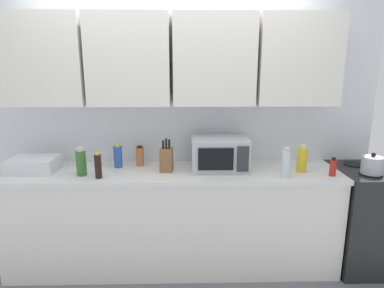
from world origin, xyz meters
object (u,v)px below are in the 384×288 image
Objects in this scene: bottle_clear_tall at (286,163)px; kettle at (372,165)px; bottle_yellow_mustard at (302,159)px; bottle_blue_cleaner at (118,156)px; dish_rack at (34,164)px; stove_range at (375,217)px; knife_block at (167,159)px; bottle_green_oil at (81,162)px; bottle_spice_jar at (140,156)px; bottle_soy_dark at (98,166)px; microwave at (219,153)px; bottle_red_sauce at (333,167)px.

kettle is at bearing 2.86° from bottle_clear_tall.
bottle_yellow_mustard is 1.13× the size of bottle_blue_cleaner.
bottle_clear_tall is (2.10, -0.20, 0.06)m from dish_rack.
stove_range is 2.40× the size of dish_rack.
knife_block is 0.98m from bottle_clear_tall.
knife_block is at bearing -179.93° from stove_range.
stove_range is 3.17× the size of knife_block.
dish_rack is 1.63× the size of bottle_green_oil.
bottle_spice_jar is 0.73× the size of bottle_clear_tall.
bottle_clear_tall is 1.05× the size of bottle_green_oil.
kettle reaches higher than stove_range.
bottle_yellow_mustard is at bearing 4.19° from bottle_soy_dark.
knife_block is at bearing 7.58° from bottle_green_oil.
knife_block reaches higher than bottle_blue_cleaner.
bottle_clear_tall is at bearing -12.00° from bottle_blue_cleaner.
bottle_green_oil is at bearing 154.00° from bottle_soy_dark.
bottle_soy_dark is at bearing -26.00° from bottle_green_oil.
bottle_spice_jar is at bearing 169.95° from microwave.
stove_range is 0.74m from bottle_red_sauce.
stove_range is 3.90× the size of bottle_green_oil.
bottle_blue_cleaner reaches higher than dish_rack.
bottle_red_sauce is 0.74× the size of bottle_blue_cleaner.
stove_range is at bearing -0.38° from dish_rack.
microwave reaches higher than bottle_yellow_mustard.
bottle_yellow_mustard is 0.95× the size of bottle_clear_tall.
bottle_clear_tall is (-0.18, -0.13, 0.00)m from bottle_yellow_mustard.
knife_block is at bearing -15.92° from bottle_blue_cleaner.
bottle_yellow_mustard reaches higher than bottle_red_sauce.
bottle_soy_dark is 1.69m from bottle_yellow_mustard.
knife_block is at bearing 177.73° from bottle_yellow_mustard.
bottle_clear_tall reaches higher than bottle_yellow_mustard.
knife_block is (-1.87, -0.00, 0.55)m from stove_range.
kettle is 2.39m from bottle_green_oil.
bottle_spice_jar is (-1.95, 0.31, 0.00)m from kettle.
bottle_blue_cleaner is 1.44m from bottle_clear_tall.
dish_rack is 0.45m from bottle_green_oil.
bottle_green_oil reaches higher than bottle_red_sauce.
bottle_green_oil is (-2.56, -0.09, 0.56)m from stove_range.
kettle is 2.83m from dish_rack.
stove_range is at bearing -4.65° from bottle_spice_jar.
bottle_spice_jar is 0.19m from bottle_blue_cleaner.
stove_range is 5.05× the size of bottle_spice_jar.
bottle_spice_jar is 0.77× the size of bottle_green_oil.
dish_rack is at bearing 179.62° from stove_range.
bottle_clear_tall is at bearing -0.21° from bottle_soy_dark.
dish_rack is 2.11m from bottle_clear_tall.
bottle_clear_tall reaches higher than dish_rack.
bottle_soy_dark is at bearing -179.56° from bottle_red_sauce.
dish_rack is 1.32× the size of knife_block.
dish_rack is at bearing 175.96° from bottle_red_sauce.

